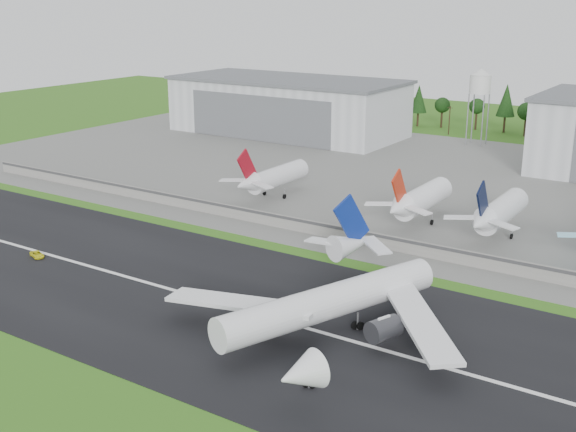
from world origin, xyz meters
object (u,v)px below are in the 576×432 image
Objects in this scene: main_airliner at (329,310)px; parked_jet_red_a at (271,178)px; parked_jet_navy at (497,213)px; ground_vehicle at (37,254)px; parked_jet_red_b at (418,200)px.

main_airliner is 1.83× the size of parked_jet_red_a.
parked_jet_red_a is 1.00× the size of parked_jet_navy.
parked_jet_red_a is at bearing -28.35° from main_airliner.
ground_vehicle is (-73.73, -2.08, -4.16)m from main_airliner.
parked_jet_red_b is (60.60, 69.08, 5.69)m from ground_vehicle.
parked_jet_red_b is 1.00× the size of parked_jet_navy.
ground_vehicle is at bearing -102.82° from parked_jet_red_a.
parked_jet_red_a reaches higher than ground_vehicle.
parked_jet_navy is (80.84, 69.08, 5.65)m from ground_vehicle.
main_airliner reaches higher than parked_jet_red_b.
parked_jet_red_a is 44.89m from parked_jet_red_b.
main_airliner is 67.39m from parked_jet_navy.
parked_jet_navy reaches higher than parked_jet_red_a.
parked_jet_red_b is (-13.13, 67.00, 1.53)m from main_airliner.
ground_vehicle is 92.07m from parked_jet_red_b.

